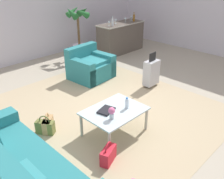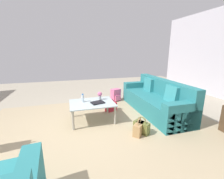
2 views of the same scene
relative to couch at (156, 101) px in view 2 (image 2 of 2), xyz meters
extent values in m
plane|color=#A89E89|center=(2.19, 0.60, -0.31)|extent=(12.00, 12.00, 0.00)
cube|color=tan|center=(1.59, 0.80, -0.30)|extent=(5.20, 4.40, 0.01)
cube|color=teal|center=(0.09, 0.00, -0.08)|extent=(0.84, 2.40, 0.45)
cube|color=teal|center=(-0.22, 0.00, 0.13)|extent=(0.22, 2.40, 0.88)
cube|color=teal|center=(0.09, 1.08, 0.00)|extent=(0.84, 0.24, 0.62)
cube|color=teal|center=(0.09, -1.08, 0.00)|extent=(0.84, 0.24, 0.62)
cube|color=teal|center=(-0.06, 0.54, 0.32)|extent=(0.17, 0.40, 0.41)
cube|color=teal|center=(-0.06, -0.54, 0.32)|extent=(0.13, 0.40, 0.40)
cube|color=silver|center=(1.79, 0.10, 0.14)|extent=(1.02, 0.78, 0.02)
cylinder|color=#ADA899|center=(1.33, 0.44, -0.09)|extent=(0.05, 0.05, 0.44)
cylinder|color=#ADA899|center=(2.25, 0.44, -0.09)|extent=(0.05, 0.05, 0.44)
cylinder|color=#ADA899|center=(1.33, -0.24, -0.09)|extent=(0.05, 0.05, 0.44)
cylinder|color=#ADA899|center=(2.25, -0.24, -0.09)|extent=(0.05, 0.05, 0.44)
cylinder|color=silver|center=(1.99, 0.00, 0.24)|extent=(0.06, 0.06, 0.18)
cylinder|color=#2D6BBC|center=(1.99, 0.00, 0.34)|extent=(0.04, 0.04, 0.02)
cube|color=black|center=(1.67, 0.18, 0.17)|extent=(0.33, 0.28, 0.03)
cylinder|color=#B2B7BC|center=(1.57, -0.05, 0.20)|extent=(0.07, 0.07, 0.10)
sphere|color=#DB6693|center=(1.57, -0.05, 0.30)|extent=(0.11, 0.11, 0.11)
cube|color=tan|center=(1.00, 0.99, -0.19)|extent=(0.33, 0.33, 0.24)
torus|color=tan|center=(1.00, 0.99, -0.05)|extent=(0.15, 0.15, 0.20)
cube|color=red|center=(1.20, -0.34, -0.19)|extent=(0.35, 0.25, 0.24)
torus|color=red|center=(1.20, -0.34, -0.05)|extent=(0.19, 0.09, 0.20)
cube|color=olive|center=(0.93, 0.95, -0.19)|extent=(0.29, 0.34, 0.24)
torus|color=olive|center=(0.93, 0.95, -0.05)|extent=(0.12, 0.17, 0.20)
cube|color=pink|center=(0.79, -1.20, -0.11)|extent=(0.35, 0.29, 0.40)
cube|color=pink|center=(0.75, -1.09, -0.19)|extent=(0.22, 0.13, 0.18)
camera|label=1|loc=(-0.82, -2.42, 2.35)|focal=40.00mm
camera|label=2|loc=(2.28, 3.43, 1.32)|focal=24.00mm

